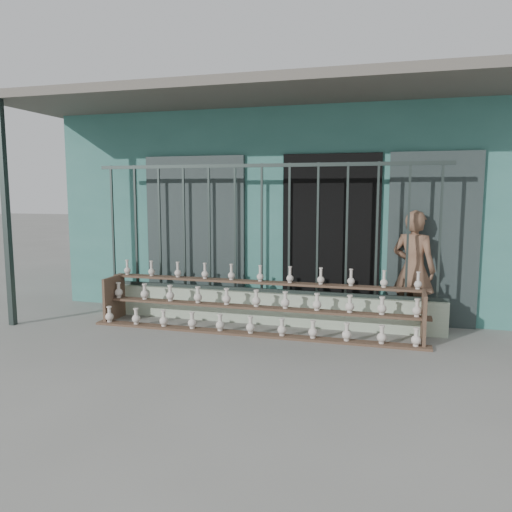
# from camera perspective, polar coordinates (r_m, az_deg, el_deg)

# --- Properties ---
(ground) EXTENTS (60.00, 60.00, 0.00)m
(ground) POSITION_cam_1_polar(r_m,az_deg,el_deg) (6.01, -2.62, -10.70)
(ground) COLOR slate
(workshop_building) EXTENTS (7.40, 6.60, 3.21)m
(workshop_building) POSITION_cam_1_polar(r_m,az_deg,el_deg) (9.82, 5.15, 5.94)
(workshop_building) COLOR #346F66
(workshop_building) RESTS_ON ground
(parapet_wall) EXTENTS (5.00, 0.20, 0.45)m
(parapet_wall) POSITION_cam_1_polar(r_m,az_deg,el_deg) (7.15, 0.65, -5.87)
(parapet_wall) COLOR #B0C3A7
(parapet_wall) RESTS_ON ground
(security_fence) EXTENTS (5.00, 0.04, 1.80)m
(security_fence) POSITION_cam_1_polar(r_m,az_deg,el_deg) (6.97, 0.67, 3.15)
(security_fence) COLOR #283330
(security_fence) RESTS_ON parapet_wall
(shelf_rack) EXTENTS (4.50, 0.68, 0.85)m
(shelf_rack) POSITION_cam_1_polar(r_m,az_deg,el_deg) (6.72, -0.08, -5.56)
(shelf_rack) COLOR brown
(shelf_rack) RESTS_ON ground
(elderly_woman) EXTENTS (0.70, 0.59, 1.62)m
(elderly_woman) POSITION_cam_1_polar(r_m,az_deg,el_deg) (7.11, 17.56, -1.49)
(elderly_woman) COLOR brown
(elderly_woman) RESTS_ON ground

